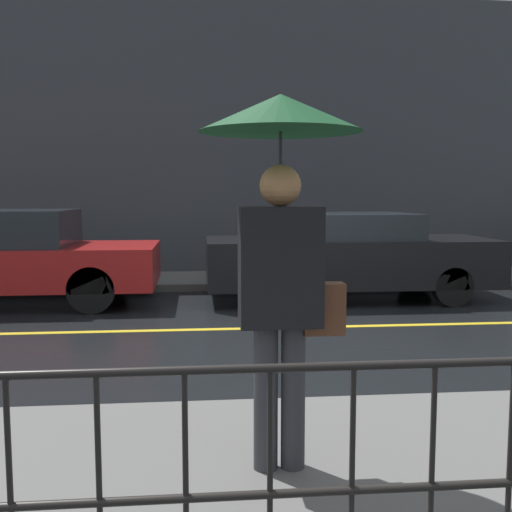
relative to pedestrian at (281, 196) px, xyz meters
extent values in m
plane|color=black|center=(0.97, 4.22, -1.73)|extent=(80.00, 80.00, 0.00)
cube|color=#60605E|center=(0.97, -0.08, -1.67)|extent=(28.00, 2.56, 0.13)
cube|color=#60605E|center=(0.97, 8.17, -1.67)|extent=(28.00, 1.84, 0.13)
cube|color=gold|center=(0.97, 4.22, -1.73)|extent=(25.20, 0.12, 0.01)
cube|color=#383D42|center=(0.97, 9.24, 1.15)|extent=(28.00, 0.30, 5.77)
cylinder|color=black|center=(-1.20, -1.11, -1.13)|extent=(0.02, 0.02, 0.94)
cylinder|color=black|center=(-0.86, -1.11, -1.13)|extent=(0.02, 0.02, 0.94)
cylinder|color=black|center=(-0.53, -1.11, -1.13)|extent=(0.02, 0.02, 0.94)
cylinder|color=black|center=(-0.20, -1.11, -1.13)|extent=(0.02, 0.02, 0.94)
cylinder|color=black|center=(0.14, -1.11, -1.13)|extent=(0.02, 0.02, 0.94)
cylinder|color=black|center=(0.47, -1.11, -1.13)|extent=(0.02, 0.02, 0.94)
cylinder|color=black|center=(0.80, -1.11, -1.13)|extent=(0.02, 0.02, 0.94)
cylinder|color=#333338|center=(-0.09, 0.00, -1.17)|extent=(0.14, 0.14, 0.86)
cylinder|color=#333338|center=(0.07, 0.00, -1.17)|extent=(0.14, 0.14, 0.86)
cube|color=black|center=(-0.01, 0.00, -0.40)|extent=(0.47, 0.28, 0.68)
sphere|color=tan|center=(-0.01, 0.00, 0.06)|extent=(0.24, 0.24, 0.24)
cylinder|color=#262628|center=(-0.01, 0.00, -0.02)|extent=(0.02, 0.02, 0.76)
cone|color=#144723|center=(-0.01, 0.00, 0.46)|extent=(0.92, 0.92, 0.21)
cube|color=brown|center=(0.25, 0.00, -0.65)|extent=(0.24, 0.12, 0.30)
cube|color=maroon|center=(-3.49, 6.28, -1.12)|extent=(4.70, 1.86, 0.64)
cylinder|color=black|center=(-2.03, 7.10, -1.39)|extent=(0.69, 0.22, 0.69)
cylinder|color=black|center=(-2.03, 5.46, -1.39)|extent=(0.69, 0.22, 0.69)
cube|color=black|center=(2.00, 6.28, -1.10)|extent=(4.68, 1.82, 0.75)
cube|color=#1E2328|center=(1.81, 6.28, -0.52)|extent=(2.43, 1.67, 0.42)
cylinder|color=black|center=(3.45, 7.08, -1.43)|extent=(0.62, 0.22, 0.62)
cylinder|color=black|center=(3.45, 5.48, -1.43)|extent=(0.62, 0.22, 0.62)
cylinder|color=black|center=(0.55, 7.08, -1.43)|extent=(0.62, 0.22, 0.62)
cylinder|color=black|center=(0.55, 5.48, -1.43)|extent=(0.62, 0.22, 0.62)
camera|label=1|loc=(-0.47, -3.37, 0.01)|focal=42.00mm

